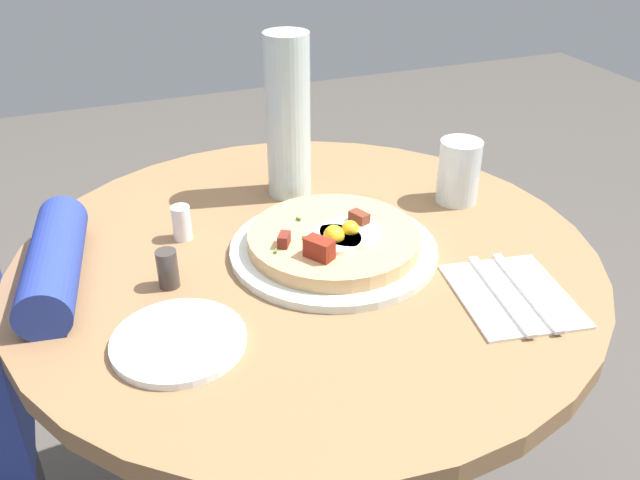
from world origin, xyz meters
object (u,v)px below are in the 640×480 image
object	(u,v)px
bread_plate	(179,341)
salt_shaker	(182,223)
water_bottle	(288,117)
pepper_shaker	(168,269)
dining_table	(308,345)
knife	(500,294)
pizza_plate	(334,249)
fork	(525,291)
breakfast_pizza	(334,239)
water_glass	(459,172)

from	to	relation	value
bread_plate	salt_shaker	size ratio (longest dim) A/B	3.00
water_bottle	pepper_shaker	size ratio (longest dim) A/B	4.98
dining_table	bread_plate	size ratio (longest dim) A/B	5.27
bread_plate	knife	distance (m)	0.41
dining_table	pizza_plate	world-z (taller)	pizza_plate
salt_shaker	dining_table	bearing A→B (deg)	-32.47
bread_plate	fork	size ratio (longest dim) A/B	0.89
dining_table	breakfast_pizza	bearing A→B (deg)	-31.88
pepper_shaker	water_glass	bearing A→B (deg)	9.24
breakfast_pizza	water_glass	bearing A→B (deg)	18.29
breakfast_pizza	water_bottle	xyz separation A→B (m)	(0.01, 0.21, 0.11)
bread_plate	water_bottle	distance (m)	0.44
dining_table	fork	bearing A→B (deg)	-42.24
dining_table	water_bottle	world-z (taller)	water_bottle
dining_table	water_glass	world-z (taller)	water_glass
dining_table	bread_plate	world-z (taller)	bread_plate
dining_table	water_glass	bearing A→B (deg)	12.25
dining_table	breakfast_pizza	size ratio (longest dim) A/B	3.42
water_bottle	water_glass	bearing A→B (deg)	-27.61
dining_table	salt_shaker	world-z (taller)	salt_shaker
water_glass	pepper_shaker	xyz separation A→B (m)	(-0.49, -0.08, -0.03)
water_glass	pepper_shaker	bearing A→B (deg)	-170.76
dining_table	knife	world-z (taller)	knife
pizza_plate	water_glass	size ratio (longest dim) A/B	2.85
dining_table	water_bottle	distance (m)	0.37
bread_plate	pepper_shaker	bearing A→B (deg)	84.44
pizza_plate	dining_table	bearing A→B (deg)	151.78
pizza_plate	fork	distance (m)	0.27
water_bottle	fork	bearing A→B (deg)	-64.75
water_glass	breakfast_pizza	bearing A→B (deg)	-161.71
breakfast_pizza	knife	xyz separation A→B (m)	(0.16, -0.18, -0.02)
knife	dining_table	bearing A→B (deg)	53.44
pepper_shaker	breakfast_pizza	bearing A→B (deg)	-1.00
water_glass	water_bottle	world-z (taller)	water_bottle
bread_plate	breakfast_pizza	bearing A→B (deg)	26.37
pizza_plate	pepper_shaker	distance (m)	0.24
fork	pepper_shaker	bearing A→B (deg)	75.79
bread_plate	salt_shaker	world-z (taller)	salt_shaker
breakfast_pizza	bread_plate	bearing A→B (deg)	-153.63
pizza_plate	fork	size ratio (longest dim) A/B	1.66
water_glass	water_bottle	bearing A→B (deg)	152.39
breakfast_pizza	knife	bearing A→B (deg)	-48.61
bread_plate	water_glass	bearing A→B (deg)	22.40
pizza_plate	pepper_shaker	size ratio (longest dim) A/B	5.55
pizza_plate	knife	distance (m)	0.24
breakfast_pizza	fork	size ratio (longest dim) A/B	1.37
knife	pepper_shaker	xyz separation A→B (m)	(-0.39, 0.18, 0.02)
bread_plate	fork	bearing A→B (deg)	-8.15
fork	bread_plate	bearing A→B (deg)	91.52
dining_table	water_bottle	size ratio (longest dim) A/B	3.15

